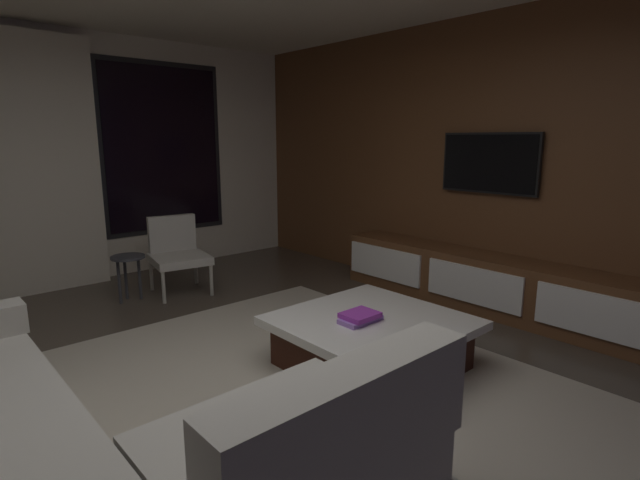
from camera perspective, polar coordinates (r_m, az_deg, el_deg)
floor at (r=2.94m, az=-9.70°, el=-20.82°), size 9.20×9.20×0.00m
back_wall_with_window at (r=5.88m, az=-30.08°, el=7.93°), size 6.60×0.30×2.70m
media_wall at (r=4.84m, az=22.31°, el=8.21°), size 0.12×7.80×2.70m
area_rug at (r=3.04m, az=-2.71°, el=-19.35°), size 3.20×3.80×0.01m
sectional_couch at (r=2.38m, az=-28.86°, el=-22.47°), size 1.98×2.50×0.82m
coffee_table at (r=3.49m, az=6.00°, el=-11.74°), size 1.16×1.16×0.36m
book_stack_on_coffee_table at (r=3.35m, az=4.70°, el=-8.94°), size 0.29×0.20×0.07m
accent_chair_near_window at (r=5.30m, az=-16.30°, el=-1.16°), size 0.63×0.65×0.78m
side_stool at (r=5.12m, az=-21.45°, el=-2.64°), size 0.32×0.32×0.46m
media_console at (r=4.79m, az=19.20°, el=-4.97°), size 0.46×3.10×0.52m
mounted_tv at (r=4.86m, az=19.08°, el=8.45°), size 0.05×0.96×0.56m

